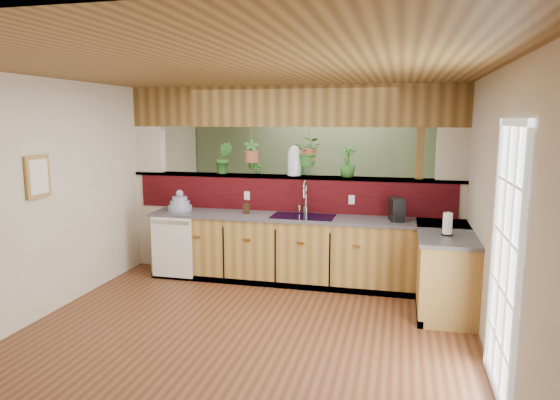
% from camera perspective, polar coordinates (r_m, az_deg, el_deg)
% --- Properties ---
extents(ground, '(4.60, 7.00, 0.01)m').
position_cam_1_polar(ground, '(5.90, -1.72, -12.16)').
color(ground, brown).
rests_on(ground, ground).
extents(ceiling, '(4.60, 7.00, 0.01)m').
position_cam_1_polar(ceiling, '(5.52, -1.86, 13.87)').
color(ceiling, brown).
rests_on(ceiling, ground).
extents(wall_back, '(4.60, 0.02, 2.60)m').
position_cam_1_polar(wall_back, '(8.96, 4.20, 3.74)').
color(wall_back, beige).
rests_on(wall_back, ground).
extents(wall_front, '(4.60, 0.02, 2.60)m').
position_cam_1_polar(wall_front, '(2.47, -24.45, -11.79)').
color(wall_front, beige).
rests_on(wall_front, ground).
extents(wall_left, '(0.02, 7.00, 2.60)m').
position_cam_1_polar(wall_left, '(6.56, -21.55, 1.11)').
color(wall_left, beige).
rests_on(wall_left, ground).
extents(wall_right, '(0.02, 7.00, 2.60)m').
position_cam_1_polar(wall_right, '(5.43, 22.31, -0.51)').
color(wall_right, beige).
rests_on(wall_right, ground).
extents(pass_through_partition, '(4.60, 0.21, 2.60)m').
position_cam_1_polar(pass_through_partition, '(6.87, 1.45, 1.17)').
color(pass_through_partition, beige).
rests_on(pass_through_partition, ground).
extents(pass_through_ledge, '(4.60, 0.21, 0.04)m').
position_cam_1_polar(pass_through_ledge, '(6.85, 1.22, 2.67)').
color(pass_through_ledge, brown).
rests_on(pass_through_ledge, ground).
extents(header_beam, '(4.60, 0.15, 0.55)m').
position_cam_1_polar(header_beam, '(6.81, 1.25, 10.67)').
color(header_beam, brown).
rests_on(header_beam, ground).
extents(sage_backwall, '(4.55, 0.02, 2.55)m').
position_cam_1_polar(sage_backwall, '(8.94, 4.18, 3.73)').
color(sage_backwall, '#596F4B').
rests_on(sage_backwall, ground).
extents(countertop, '(4.14, 1.52, 0.90)m').
position_cam_1_polar(countertop, '(6.43, 7.60, -6.23)').
color(countertop, olive).
rests_on(countertop, ground).
extents(dishwasher, '(0.58, 0.03, 0.82)m').
position_cam_1_polar(dishwasher, '(6.86, -12.29, -5.30)').
color(dishwasher, white).
rests_on(dishwasher, ground).
extents(navy_sink, '(0.82, 0.50, 0.18)m').
position_cam_1_polar(navy_sink, '(6.53, 2.64, -2.56)').
color(navy_sink, black).
rests_on(navy_sink, countertop).
extents(french_door, '(0.06, 1.02, 2.16)m').
position_cam_1_polar(french_door, '(4.22, 24.27, -6.74)').
color(french_door, white).
rests_on(french_door, ground).
extents(framed_print, '(0.04, 0.35, 0.45)m').
position_cam_1_polar(framed_print, '(5.88, -25.94, 2.41)').
color(framed_print, olive).
rests_on(framed_print, wall_left).
extents(faucet, '(0.20, 0.20, 0.46)m').
position_cam_1_polar(faucet, '(6.62, 2.87, 0.47)').
color(faucet, '#B7B7B2').
rests_on(faucet, countertop).
extents(dish_stack, '(0.33, 0.33, 0.29)m').
position_cam_1_polar(dish_stack, '(7.04, -11.37, -0.47)').
color(dish_stack, '#8691AE').
rests_on(dish_stack, countertop).
extents(soap_dispenser, '(0.10, 0.11, 0.19)m').
position_cam_1_polar(soap_dispenser, '(6.71, -3.88, -0.73)').
color(soap_dispenser, '#382714').
rests_on(soap_dispenser, countertop).
extents(coffee_maker, '(0.15, 0.26, 0.29)m').
position_cam_1_polar(coffee_maker, '(6.37, 13.18, -1.15)').
color(coffee_maker, black).
rests_on(coffee_maker, countertop).
extents(paper_towel, '(0.12, 0.12, 0.26)m').
position_cam_1_polar(paper_towel, '(5.73, 18.60, -2.66)').
color(paper_towel, black).
rests_on(paper_towel, countertop).
extents(glass_jar, '(0.18, 0.18, 0.41)m').
position_cam_1_polar(glass_jar, '(6.82, 1.64, 4.52)').
color(glass_jar, silver).
rests_on(glass_jar, pass_through_ledge).
extents(ledge_plant_left, '(0.28, 0.25, 0.44)m').
position_cam_1_polar(ledge_plant_left, '(7.10, -6.44, 4.79)').
color(ledge_plant_left, '#2A6322').
rests_on(ledge_plant_left, pass_through_ledge).
extents(ledge_plant_right, '(0.30, 0.30, 0.41)m').
position_cam_1_polar(ledge_plant_right, '(6.71, 7.74, 4.37)').
color(ledge_plant_right, '#2A6322').
rests_on(ledge_plant_right, pass_through_ledge).
extents(hanging_plant_a, '(0.25, 0.22, 0.52)m').
position_cam_1_polar(hanging_plant_a, '(6.96, -3.30, 6.32)').
color(hanging_plant_a, brown).
rests_on(hanging_plant_a, header_beam).
extents(hanging_plant_b, '(0.38, 0.34, 0.51)m').
position_cam_1_polar(hanging_plant_b, '(6.76, 3.35, 6.94)').
color(hanging_plant_b, brown).
rests_on(hanging_plant_b, header_beam).
extents(shelving_console, '(1.54, 0.76, 0.99)m').
position_cam_1_polar(shelving_console, '(8.96, -0.31, -1.40)').
color(shelving_console, black).
rests_on(shelving_console, ground).
extents(shelf_plant_a, '(0.23, 0.18, 0.40)m').
position_cam_1_polar(shelf_plant_a, '(8.96, -2.63, 3.07)').
color(shelf_plant_a, '#2A6322').
rests_on(shelf_plant_a, shelving_console).
extents(shelf_plant_b, '(0.34, 0.34, 0.48)m').
position_cam_1_polar(shelf_plant_b, '(8.76, 2.53, 3.20)').
color(shelf_plant_b, '#2A6322').
rests_on(shelf_plant_b, shelving_console).
extents(floor_plant, '(0.77, 0.70, 0.74)m').
position_cam_1_polar(floor_plant, '(8.03, 10.83, -3.78)').
color(floor_plant, '#2A6322').
rests_on(floor_plant, ground).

